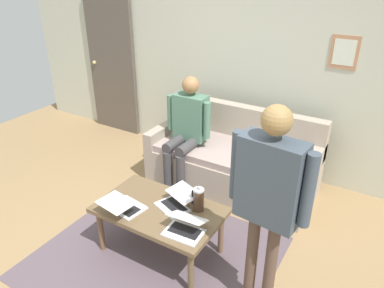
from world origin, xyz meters
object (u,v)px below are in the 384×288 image
Objects in this scene: person_seated at (187,126)px; interior_door at (112,64)px; couch at (233,161)px; french_press at (199,199)px; person_standing at (269,191)px; laptop_left at (176,202)px; coffee_table at (160,213)px; laptop_center at (185,227)px; laptop_right at (123,206)px.

interior_door is at bearing -23.49° from person_seated.
interior_door reaches higher than person_seated.
couch is (-2.25, 0.54, -0.72)m from interior_door.
couch is 0.68m from person_seated.
person_standing is at bearing 158.20° from french_press.
coffee_table is at bearing 44.65° from laptop_left.
couch reaches higher than laptop_center.
person_standing is at bearing 173.36° from coffee_table.
laptop_right reaches higher than laptop_left.
couch is 1.25m from french_press.
laptop_left is at bearing 15.23° from french_press.
person_standing is (-1.22, -0.07, 0.53)m from laptop_right.
person_seated is (0.17, -1.31, 0.20)m from laptop_right.
interior_door is 2.95m from coffee_table.
laptop_left is 0.45m from laptop_right.
couch is at bearing -79.60° from laptop_center.
coffee_table is (0.07, 1.35, 0.12)m from couch.
couch is at bearing 166.51° from interior_door.
laptop_left is at bearing -14.09° from person_standing.
interior_door reaches higher than person_standing.
person_standing reaches higher than french_press.
laptop_left is 1.17m from person_seated.
french_press is (0.05, -0.30, 0.07)m from laptop_center.
french_press is at bearing -152.25° from coffee_table.
laptop_left is 0.35m from laptop_center.
person_standing is at bearing 165.91° from laptop_left.
couch is 1.46× the size of person_seated.
couch is at bearing -58.47° from person_standing.
laptop_right is (0.25, 0.18, 0.10)m from coffee_table.
person_seated is at bearing -63.04° from laptop_left.
couch is 1.72× the size of coffee_table.
couch reaches higher than french_press.
interior_door is 3.06m from french_press.
interior_door reaches higher than coffee_table.
coffee_table is at bearing 27.75° from french_press.
laptop_center is at bearing 99.62° from french_press.
person_seated is (0.49, 0.23, 0.42)m from couch.
laptop_left is 1.06× the size of laptop_right.
laptop_left is 0.24× the size of person_standing.
interior_door is 6.55× the size of laptop_center.
laptop_left is 0.21m from french_press.
person_standing reaches higher than person_seated.
coffee_table is 1.24m from person_seated.
coffee_table is at bearing 139.00° from interior_door.
person_seated is (0.76, -1.27, 0.21)m from laptop_center.
laptop_right is at bearing 3.83° from laptop_center.
person_seated is (0.71, -0.97, 0.14)m from french_press.
couch is 1.53m from laptop_center.
couch reaches higher than coffee_table.
interior_door reaches higher than laptop_left.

